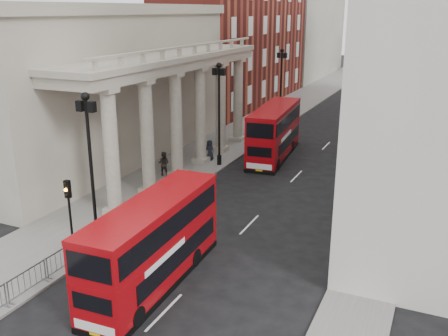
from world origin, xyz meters
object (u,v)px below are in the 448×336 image
at_px(bus_near, 154,241).
at_px(pedestrian_b, 164,164).
at_px(lamp_post_south, 91,160).
at_px(pedestrian_c, 210,150).
at_px(traffic_light, 69,206).
at_px(pedestrian_a, 175,158).
at_px(lamp_post_mid, 219,107).
at_px(lamp_post_north, 281,82).
at_px(bus_far, 275,131).

bearing_deg(bus_near, pedestrian_b, 117.25).
distance_m(lamp_post_south, pedestrian_c, 17.34).
bearing_deg(traffic_light, pedestrian_a, 100.53).
distance_m(traffic_light, pedestrian_c, 19.03).
height_order(lamp_post_south, pedestrian_c, lamp_post_south).
height_order(lamp_post_mid, pedestrian_b, lamp_post_mid).
distance_m(lamp_post_mid, pedestrian_c, 4.20).
relative_size(lamp_post_north, traffic_light, 1.93).
xyz_separation_m(traffic_light, pedestrian_b, (-2.84, 13.74, -2.05)).
height_order(bus_far, pedestrian_a, bus_far).
bearing_deg(pedestrian_a, bus_far, 46.29).
height_order(lamp_post_north, bus_near, lamp_post_north).
bearing_deg(bus_near, bus_far, 92.37).
distance_m(lamp_post_north, traffic_light, 34.07).
bearing_deg(pedestrian_c, bus_far, 47.99).
bearing_deg(lamp_post_mid, lamp_post_north, 90.00).
relative_size(pedestrian_b, pedestrian_c, 1.07).
height_order(lamp_post_south, pedestrian_a, lamp_post_south).
relative_size(lamp_post_south, bus_near, 0.87).
height_order(bus_near, pedestrian_b, bus_near).
bearing_deg(pedestrian_b, bus_far, -134.00).
bearing_deg(lamp_post_south, pedestrian_a, 101.66).
height_order(lamp_post_mid, pedestrian_c, lamp_post_mid).
bearing_deg(pedestrian_b, bus_near, 109.91).
relative_size(bus_near, pedestrian_b, 5.10).
relative_size(lamp_post_mid, pedestrian_c, 4.76).
height_order(lamp_post_south, pedestrian_b, lamp_post_south).
relative_size(lamp_post_mid, traffic_light, 1.93).
height_order(bus_far, pedestrian_b, bus_far).
bearing_deg(pedestrian_a, pedestrian_c, 63.09).
bearing_deg(pedestrian_a, lamp_post_north, 79.02).
bearing_deg(traffic_light, lamp_post_south, 92.84).
bearing_deg(lamp_post_mid, pedestrian_b, -122.64).
bearing_deg(pedestrian_c, pedestrian_a, -104.65).
distance_m(traffic_light, bus_far, 22.65).
xyz_separation_m(lamp_post_south, bus_far, (3.26, 20.40, -2.59)).
distance_m(bus_far, pedestrian_b, 10.63).
height_order(bus_near, pedestrian_a, bus_near).
xyz_separation_m(pedestrian_a, pedestrian_b, (0.05, -1.80, 0.09)).
distance_m(bus_near, bus_far, 22.52).
distance_m(lamp_post_south, traffic_light, 2.71).
xyz_separation_m(lamp_post_mid, pedestrian_c, (-1.27, 0.84, -3.92)).
bearing_deg(traffic_light, pedestrian_c, 94.17).
relative_size(bus_far, pedestrian_c, 6.00).
xyz_separation_m(traffic_light, bus_near, (4.87, -0.04, -0.96)).
distance_m(pedestrian_a, pedestrian_b, 1.80).
height_order(lamp_post_north, pedestrian_b, lamp_post_north).
xyz_separation_m(lamp_post_north, bus_far, (3.26, -11.60, -2.59)).
bearing_deg(pedestrian_c, bus_near, -61.83).
height_order(lamp_post_mid, traffic_light, lamp_post_mid).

